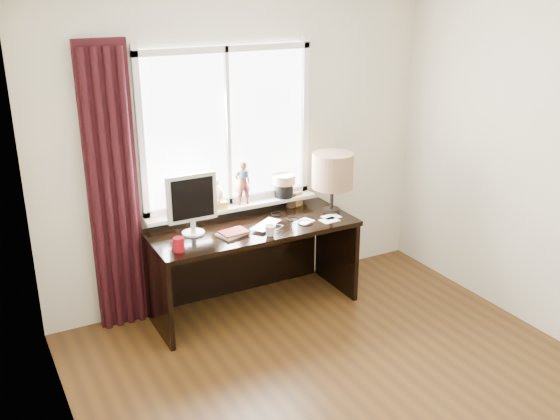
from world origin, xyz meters
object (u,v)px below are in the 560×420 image
mug (270,230)px  red_cup (179,245)px  table_lamp (333,171)px  laptop (266,225)px  monitor (192,201)px  desk (248,249)px

mug → red_cup: red_cup is taller
table_lamp → laptop: bearing=-175.9°
red_cup → monitor: bearing=51.2°
monitor → desk: bearing=3.9°
mug → desk: bearing=94.9°
laptop → red_cup: size_ratio=2.87×
mug → monitor: bearing=148.5°
mug → red_cup: (-0.73, 0.05, 0.01)m
red_cup → monitor: monitor is taller
monitor → laptop: bearing=-13.6°
desk → monitor: bearing=-176.1°
laptop → desk: 0.32m
mug → desk: size_ratio=0.05×
red_cup → monitor: 0.41m
red_cup → desk: bearing=23.2°
laptop → desk: (-0.09, 0.17, -0.26)m
red_cup → monitor: (0.21, 0.27, 0.22)m
laptop → monitor: bearing=133.5°
mug → red_cup: bearing=176.1°
laptop → desk: laptop is taller
mug → desk: mug is taller
laptop → desk: bearing=83.5°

